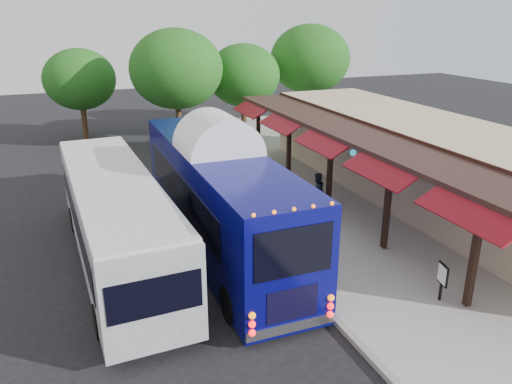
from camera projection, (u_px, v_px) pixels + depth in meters
name	position (u px, v px, depth m)	size (l,w,h in m)	color
ground	(286.00, 272.00, 16.44)	(90.00, 90.00, 0.00)	black
sidewalk	(352.00, 208.00, 21.64)	(10.00, 40.00, 0.15)	#9E9B93
curb	(246.00, 224.00, 19.94)	(0.20, 40.00, 0.16)	gray
station_shelter	(420.00, 160.00, 22.21)	(8.15, 20.00, 3.60)	tan
coach_bus	(219.00, 193.00, 17.53)	(2.63, 12.20, 3.88)	#080862
city_bus	(116.00, 217.00, 16.44)	(2.96, 11.56, 3.08)	gray
ped_a	(304.00, 244.00, 16.30)	(0.56, 0.37, 1.55)	black
ped_b	(317.00, 191.00, 21.09)	(0.77, 0.60, 1.58)	black
ped_c	(251.00, 152.00, 26.95)	(0.97, 0.41, 1.66)	black
ped_d	(245.00, 167.00, 24.15)	(1.10, 0.63, 1.70)	black
sign_board	(443.00, 276.00, 14.26)	(0.16, 0.53, 1.17)	black
tree_left	(176.00, 69.00, 30.16)	(5.67, 5.67, 7.26)	#382314
tree_mid	(244.00, 75.00, 33.09)	(4.85, 4.85, 6.21)	#382314
tree_right	(310.00, 59.00, 35.90)	(5.75, 5.75, 7.36)	#382314
tree_far	(80.00, 79.00, 32.48)	(4.65, 4.65, 5.95)	#382314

